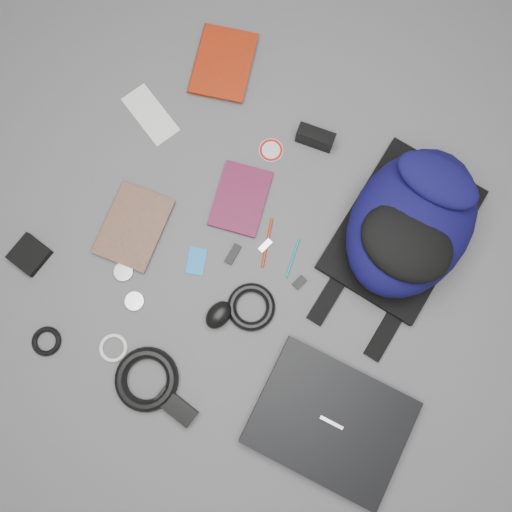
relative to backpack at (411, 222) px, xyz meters
The scene contains 24 objects.
ground 0.45m from the backpack, 140.02° to the right, with size 4.00×4.00×0.00m, color #4F4F51.
backpack is the anchor object (origin of this frame).
laptop 0.60m from the backpack, 83.13° to the right, with size 0.41×0.32×0.04m, color black.
textbook_red 0.84m from the backpack, 167.78° to the left, with size 0.18×0.24×0.03m, color maroon.
comic_book 0.88m from the backpack, 153.32° to the right, with size 0.17×0.24×0.02m, color #B6650D.
envelope 0.85m from the backpack, behind, with size 0.20×0.09×0.00m, color silver.
dvd_case 0.50m from the backpack, 161.91° to the right, with size 0.15×0.21×0.02m, color #420C22.
compact_camera 0.38m from the backpack, 161.53° to the left, with size 0.11×0.04×0.06m, color black.
sticker_disc 0.47m from the backpack, behind, with size 0.08×0.08×0.00m, color silver.
pen_teal 0.35m from the backpack, 135.89° to the right, with size 0.01×0.01×0.12m, color #0D6C7C.
pen_red 0.41m from the backpack, 145.14° to the right, with size 0.01×0.01×0.15m, color #96240B.
id_badge 0.62m from the backpack, 141.92° to the right, with size 0.05×0.08×0.00m, color #1864B4.
usb_black 0.52m from the backpack, 142.34° to the right, with size 0.02×0.06×0.01m, color black.
usb_silver 0.42m from the backpack, 143.96° to the right, with size 0.02×0.04×0.01m, color silver.
key_fob 0.36m from the backpack, 123.46° to the right, with size 0.02×0.04×0.01m, color black.
mouse 0.60m from the backpack, 125.53° to the right, with size 0.06×0.09×0.05m, color black.
headphone_left 0.84m from the backpack, 141.91° to the right, with size 0.06×0.06×0.01m, color #ADAEB0.
headphone_right 0.82m from the backpack, 135.52° to the right, with size 0.06×0.06×0.01m, color #B6B7B9.
cable_coil 0.51m from the backpack, 123.44° to the right, with size 0.14×0.14×0.03m, color black.
power_brick 0.83m from the backpack, 112.89° to the right, with size 0.12×0.05×0.03m, color black.
power_cord_coil 0.86m from the backpack, 120.33° to the right, with size 0.18×0.18×0.04m, color black.
pouch 1.11m from the backpack, 146.68° to the right, with size 0.09×0.09×0.02m, color black.
earbud_coil 1.09m from the backpack, 133.06° to the right, with size 0.09×0.09×0.02m, color black.
white_cable_coil 0.92m from the backpack, 128.28° to the right, with size 0.08×0.08×0.01m, color silver.
Camera 1 is at (0.12, -0.21, 1.46)m, focal length 35.00 mm.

